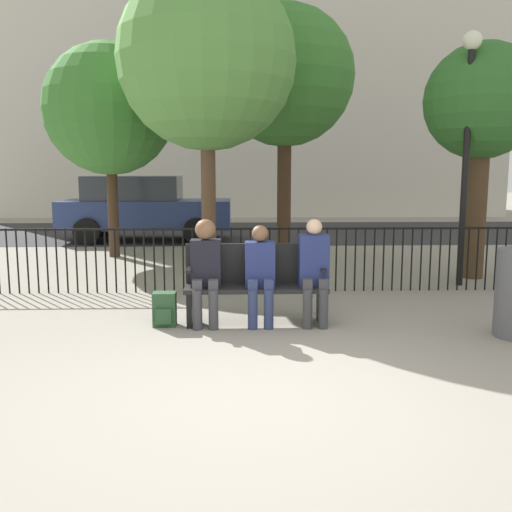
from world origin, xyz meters
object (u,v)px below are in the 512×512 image
at_px(tree_3, 482,105).
at_px(seated_person_1, 260,270).
at_px(park_bench, 256,281).
at_px(tree_2, 109,110).
at_px(parked_car_0, 143,207).
at_px(seated_person_0, 206,266).
at_px(seated_person_2, 314,267).
at_px(backpack, 165,310).
at_px(lamp_post, 468,121).
at_px(tree_1, 285,77).
at_px(tree_0, 207,61).

bearing_deg(tree_3, seated_person_1, -142.56).
bearing_deg(park_bench, tree_2, 117.75).
bearing_deg(park_bench, parked_car_0, 107.94).
distance_m(seated_person_0, parked_car_0, 8.32).
bearing_deg(tree_3, tree_2, 158.42).
xyz_separation_m(seated_person_0, seated_person_2, (1.24, -0.00, -0.02)).
height_order(seated_person_2, tree_3, tree_3).
distance_m(park_bench, backpack, 1.10).
xyz_separation_m(seated_person_1, tree_3, (3.65, 2.80, 2.15)).
bearing_deg(lamp_post, park_bench, -147.42).
relative_size(seated_person_2, backpack, 3.12).
xyz_separation_m(park_bench, seated_person_2, (0.66, -0.13, 0.19)).
distance_m(backpack, parked_car_0, 8.25).
bearing_deg(seated_person_2, tree_1, 88.95).
bearing_deg(seated_person_0, backpack, -179.21).
height_order(backpack, tree_3, tree_3).
bearing_deg(seated_person_2, tree_3, 42.61).
height_order(tree_1, parked_car_0, tree_1).
bearing_deg(backpack, seated_person_0, 0.79).
distance_m(seated_person_1, tree_1, 6.17).
bearing_deg(tree_3, seated_person_0, -146.83).
distance_m(tree_1, lamp_post, 4.17).
bearing_deg(seated_person_0, seated_person_1, -0.39).
bearing_deg(backpack, lamp_post, 27.18).
relative_size(tree_1, tree_2, 1.18).
bearing_deg(backpack, park_bench, 7.21).
bearing_deg(tree_2, lamp_post, -27.69).
relative_size(seated_person_0, seated_person_1, 1.06).
bearing_deg(seated_person_1, park_bench, 109.04).
bearing_deg(parked_car_0, seated_person_2, -68.16).
height_order(seated_person_0, lamp_post, lamp_post).
height_order(seated_person_2, lamp_post, lamp_post).
relative_size(tree_3, lamp_post, 1.00).
relative_size(seated_person_2, tree_3, 0.32).
height_order(park_bench, backpack, park_bench).
bearing_deg(backpack, tree_0, 83.74).
bearing_deg(backpack, seated_person_2, 0.22).
relative_size(seated_person_2, tree_2, 0.29).
bearing_deg(tree_3, seated_person_2, -137.39).
relative_size(seated_person_0, tree_3, 0.32).
xyz_separation_m(seated_person_0, tree_0, (-0.12, 3.27, 2.84)).
xyz_separation_m(tree_0, tree_1, (1.45, 2.09, 0.07)).
height_order(lamp_post, parked_car_0, lamp_post).
xyz_separation_m(seated_person_0, backpack, (-0.48, -0.01, -0.51)).
bearing_deg(backpack, parked_car_0, 100.67).
xyz_separation_m(tree_1, parked_car_0, (-3.33, 2.71, -2.76)).
distance_m(tree_0, tree_2, 2.97).
relative_size(park_bench, parked_car_0, 0.39).
xyz_separation_m(tree_3, lamp_post, (-0.46, -0.59, -0.30)).
xyz_separation_m(backpack, tree_3, (4.75, 2.80, 2.60)).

